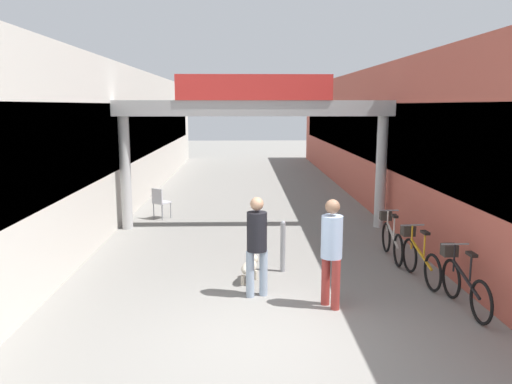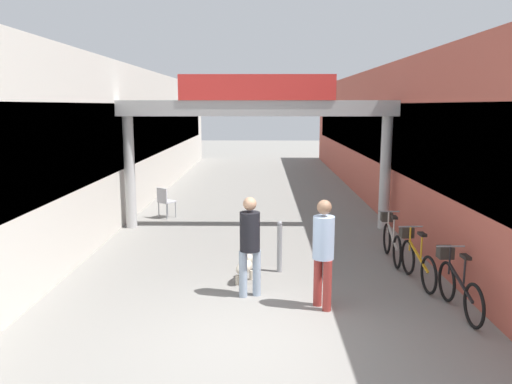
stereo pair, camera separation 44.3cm
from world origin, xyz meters
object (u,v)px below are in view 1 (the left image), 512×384
bicycle_black_nearest (462,281)px  bicycle_orange_second (418,256)px  bollard_post_metal (283,246)px  bicycle_silver_third (391,237)px  dog_on_leash (250,267)px  pedestrian_companion (332,246)px  pedestrian_with_dog (257,240)px  cafe_chair_aluminium_nearer (160,200)px

bicycle_black_nearest → bicycle_orange_second: same height
bicycle_black_nearest → bollard_post_metal: size_ratio=1.66×
bicycle_silver_third → bollard_post_metal: (-2.38, -0.86, 0.08)m
dog_on_leash → bollard_post_metal: size_ratio=0.65×
pedestrian_companion → bicycle_black_nearest: bearing=-1.9°
bicycle_orange_second → bicycle_silver_third: (-0.11, 1.37, 0.00)m
pedestrian_companion → bicycle_black_nearest: (2.11, -0.07, -0.58)m
bicycle_orange_second → dog_on_leash: bearing=-179.0°
bicycle_orange_second → pedestrian_with_dog: bearing=-165.7°
bicycle_black_nearest → bicycle_orange_second: bearing=100.4°
cafe_chair_aluminium_nearer → pedestrian_companion: bearing=-59.6°
pedestrian_companion → bicycle_silver_third: pedestrian_companion is taller
bicycle_black_nearest → bicycle_silver_third: same height
pedestrian_with_dog → bicycle_silver_third: (2.93, 2.14, -0.55)m
pedestrian_with_dog → cafe_chair_aluminium_nearer: size_ratio=1.93×
pedestrian_companion → bicycle_silver_third: (1.75, 2.63, -0.58)m
dog_on_leash → bicycle_black_nearest: (3.39, -1.28, 0.15)m
bicycle_black_nearest → bicycle_silver_third: 2.73m
pedestrian_with_dog → bicycle_orange_second: 3.18m
dog_on_leash → cafe_chair_aluminium_nearer: size_ratio=0.74×
bicycle_black_nearest → bicycle_orange_second: 1.36m
dog_on_leash → bollard_post_metal: (0.65, 0.56, 0.23)m
pedestrian_with_dog → dog_on_leash: size_ratio=2.61×
dog_on_leash → bicycle_silver_third: 3.35m
bicycle_black_nearest → cafe_chair_aluminium_nearer: bearing=132.1°
bollard_post_metal → cafe_chair_aluminium_nearer: bearing=124.0°
pedestrian_companion → bicycle_orange_second: pedestrian_companion is taller
dog_on_leash → cafe_chair_aluminium_nearer: (-2.50, 5.23, 0.26)m
bicycle_silver_third → bicycle_orange_second: bearing=-85.3°
bollard_post_metal → pedestrian_with_dog: bearing=-113.0°
pedestrian_with_dog → bicycle_orange_second: size_ratio=1.02×
cafe_chair_aluminium_nearer → bollard_post_metal: bearing=-56.0°
dog_on_leash → bicycle_orange_second: bearing=1.0°
dog_on_leash → bicycle_silver_third: bicycle_silver_third is taller
dog_on_leash → cafe_chair_aluminium_nearer: bearing=115.5°
pedestrian_companion → bicycle_silver_third: 3.22m
bicycle_orange_second → bicycle_silver_third: bearing=94.7°
pedestrian_companion → cafe_chair_aluminium_nearer: (-3.78, 6.44, -0.48)m
bollard_post_metal → cafe_chair_aluminium_nearer: bollard_post_metal is taller
dog_on_leash → bicycle_black_nearest: 3.63m
pedestrian_with_dog → bicycle_silver_third: bearing=36.2°
dog_on_leash → bollard_post_metal: bearing=40.6°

